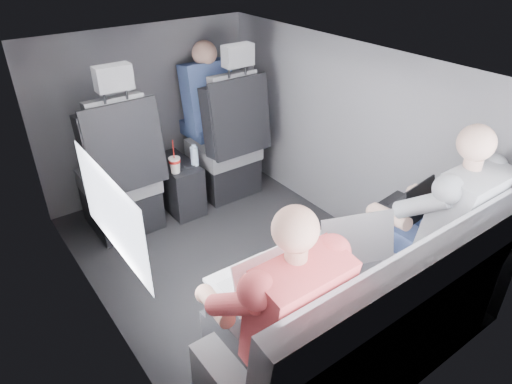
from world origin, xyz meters
TOP-DOWN VIEW (x-y plane):
  - floor at (0.00, 0.00)m, footprint 2.60×2.60m
  - ceiling at (0.00, 0.00)m, footprint 2.60×2.60m
  - panel_left at (-0.90, 0.00)m, footprint 0.02×2.60m
  - panel_right at (0.90, 0.00)m, footprint 0.02×2.60m
  - panel_front at (0.00, 1.30)m, footprint 1.80×0.02m
  - panel_back at (0.00, -1.30)m, footprint 1.80×0.02m
  - side_window at (-0.88, -0.30)m, footprint 0.02×0.75m
  - seatbelt at (0.45, 0.67)m, footprint 0.35×0.11m
  - front_seat_left at (-0.45, 0.84)m, footprint 0.52×0.58m
  - front_seat_right at (0.45, 0.84)m, footprint 0.52×0.58m
  - center_console at (0.00, 0.88)m, footprint 0.24×0.48m
  - rear_bench at (0.00, -1.06)m, footprint 1.60×0.57m
  - soda_cup at (-0.08, 0.73)m, footprint 0.09×0.09m
  - water_bottle at (0.10, 0.75)m, footprint 0.06×0.06m
  - laptop_white at (-0.45, -0.77)m, footprint 0.34×0.32m
  - laptop_silver at (0.04, -0.81)m, footprint 0.43×0.44m
  - laptop_black at (0.60, -0.77)m, footprint 0.31×0.29m
  - passenger_rear_left at (-0.50, -0.97)m, footprint 0.47×0.60m
  - passenger_rear_right at (0.58, -0.97)m, footprint 0.49×0.61m
  - passenger_front_right at (0.44, 1.10)m, footprint 0.39×0.39m

SIDE VIEW (x-z plane):
  - floor at x=0.00m, z-range 0.00..0.00m
  - center_console at x=0.00m, z-range 0.00..0.41m
  - rear_bench at x=0.00m, z-range -0.15..0.77m
  - front_seat_left at x=-0.45m, z-range -0.23..1.03m
  - front_seat_right at x=0.45m, z-range -0.23..1.03m
  - soda_cup at x=-0.08m, z-range 0.34..0.60m
  - water_bottle at x=0.10m, z-range 0.39..0.56m
  - passenger_rear_left at x=-0.50m, z-range 0.02..1.20m
  - passenger_rear_right at x=0.58m, z-range 0.02..1.23m
  - laptop_black at x=0.60m, z-range 0.52..0.73m
  - laptop_white at x=-0.45m, z-range 0.51..0.76m
  - laptop_silver at x=0.04m, z-range 0.51..0.76m
  - panel_left at x=-0.90m, z-range 0.00..1.35m
  - panel_right at x=0.90m, z-range 0.00..1.35m
  - panel_front at x=0.00m, z-range 0.00..1.35m
  - panel_back at x=0.00m, z-range 0.00..1.35m
  - passenger_front_right at x=0.44m, z-range 0.36..1.14m
  - seatbelt at x=0.45m, z-range 0.50..1.10m
  - side_window at x=-0.88m, z-range 0.69..1.11m
  - ceiling at x=0.00m, z-range 1.35..1.35m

